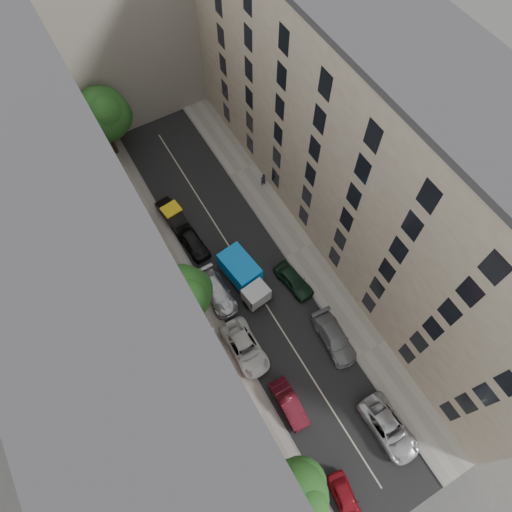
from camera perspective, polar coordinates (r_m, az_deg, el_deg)
ground at (r=41.51m, az=-0.94°, el=-2.65°), size 120.00×120.00×0.00m
road_surface at (r=41.50m, az=-0.94°, el=-2.64°), size 8.00×44.00×0.02m
sidewalk_left at (r=40.69m, az=-7.74°, el=-6.07°), size 3.00×44.00×0.15m
sidewalk_right at (r=42.90m, az=5.46°, el=0.72°), size 3.00×44.00×0.15m
building_left at (r=31.80m, az=-18.77°, el=-3.63°), size 8.00×44.00×20.00m
building_right at (r=37.16m, az=14.08°, el=11.90°), size 8.00×44.00×20.00m
building_endcap at (r=52.97m, az=-18.04°, el=26.58°), size 18.00×12.00×18.00m
tarp_truck at (r=39.97m, az=-1.48°, el=-2.54°), size 2.93×5.87×2.59m
car_left_0 at (r=37.32m, az=11.14°, el=-27.68°), size 2.08×3.93×1.27m
car_left_1 at (r=37.42m, az=4.17°, el=-17.92°), size 1.52×4.20×1.38m
car_left_2 at (r=38.34m, az=-1.38°, el=-11.39°), size 2.44×5.28×1.47m
car_left_3 at (r=40.22m, az=-4.91°, el=-4.52°), size 2.15×5.09×1.47m
car_left_4 at (r=42.78m, az=-7.86°, el=1.68°), size 2.01×4.29×1.42m
car_left_5 at (r=44.65m, az=-10.33°, el=4.97°), size 2.06×4.50×1.43m
car_right_0 at (r=38.34m, az=16.27°, el=-19.95°), size 2.57×5.42×1.49m
car_right_1 at (r=39.13m, az=9.76°, el=-10.08°), size 2.43×5.19×1.46m
car_right_2 at (r=40.70m, az=4.73°, el=-3.06°), size 2.29×4.41×1.44m
tree_near at (r=32.43m, az=5.01°, el=-27.85°), size 4.81×4.45×7.42m
tree_mid at (r=35.46m, az=-9.10°, el=-4.92°), size 5.01×4.70×7.73m
tree_far at (r=48.00m, az=-18.47°, el=16.24°), size 5.58×5.35×7.98m
lamp_post at (r=35.14m, az=-5.26°, el=-10.39°), size 0.36×0.36×6.41m
pedestrian at (r=46.20m, az=0.91°, el=9.54°), size 0.58×0.39×1.57m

